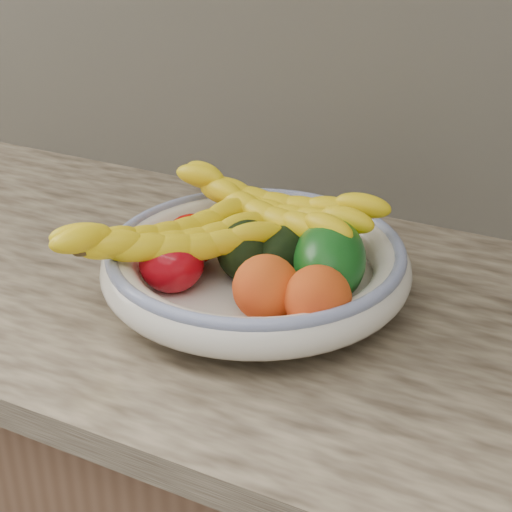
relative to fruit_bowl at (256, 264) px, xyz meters
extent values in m
cube|color=tan|center=(0.00, 0.02, -0.07)|extent=(2.44, 0.66, 0.04)
cube|color=beige|center=(0.00, 0.33, 0.20)|extent=(2.40, 0.02, 0.50)
cylinder|color=silver|center=(0.00, 0.00, -0.04)|extent=(0.13, 0.13, 0.02)
cylinder|color=silver|center=(0.00, 0.00, -0.03)|extent=(0.32, 0.32, 0.01)
torus|color=silver|center=(0.00, 0.00, 0.00)|extent=(0.39, 0.39, 0.05)
torus|color=#374C9C|center=(0.00, 0.00, 0.02)|extent=(0.37, 0.37, 0.02)
ellipsoid|color=#FA4F05|center=(-0.02, 0.11, 0.01)|extent=(0.05, 0.05, 0.05)
ellipsoid|color=orange|center=(0.02, 0.09, 0.01)|extent=(0.07, 0.07, 0.05)
ellipsoid|color=#BB0100|center=(-0.09, 0.00, 0.01)|extent=(0.10, 0.10, 0.07)
ellipsoid|color=#B30814|center=(-0.08, -0.07, 0.01)|extent=(0.08, 0.08, 0.07)
ellipsoid|color=black|center=(-0.02, 0.00, 0.02)|extent=(0.12, 0.13, 0.08)
ellipsoid|color=black|center=(0.04, 0.02, 0.02)|extent=(0.09, 0.12, 0.08)
ellipsoid|color=#0E4D13|center=(0.10, 0.00, 0.03)|extent=(0.16, 0.17, 0.12)
ellipsoid|color=orange|center=(0.05, -0.08, 0.02)|extent=(0.10, 0.10, 0.08)
ellipsoid|color=orange|center=(0.12, -0.08, 0.02)|extent=(0.09, 0.09, 0.08)
camera|label=1|loc=(0.39, -0.78, 0.46)|focal=55.00mm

